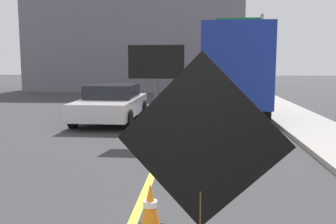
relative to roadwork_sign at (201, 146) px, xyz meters
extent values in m
cube|color=yellow|center=(-0.93, 4.45, -1.47)|extent=(0.14, 36.00, 0.01)
cube|color=orange|center=(0.00, 0.00, 0.05)|extent=(1.53, 0.33, 1.56)
cube|color=black|center=(0.00, -0.01, 0.05)|extent=(1.61, 0.33, 1.63)
cube|color=black|center=(0.00, 0.02, 0.05)|extent=(0.28, 0.06, 0.52)
cube|color=orange|center=(-1.23, 7.37, -1.25)|extent=(1.16, 1.84, 0.45)
cylinder|color=#4C4C4C|center=(-1.23, 7.37, -0.37)|extent=(0.10, 0.10, 1.30)
cube|color=black|center=(-1.23, 7.37, 0.75)|extent=(1.60, 0.14, 0.95)
sphere|color=yellow|center=(-0.68, 7.41, 0.75)|extent=(0.09, 0.09, 0.09)
sphere|color=yellow|center=(-0.98, 7.42, 0.75)|extent=(0.09, 0.09, 0.09)
sphere|color=yellow|center=(-1.28, 7.43, 0.75)|extent=(0.09, 0.09, 0.09)
sphere|color=yellow|center=(-1.58, 7.44, 0.75)|extent=(0.09, 0.09, 0.09)
sphere|color=yellow|center=(-1.75, 7.44, 0.93)|extent=(0.09, 0.09, 0.09)
sphere|color=yellow|center=(-1.75, 7.44, 0.57)|extent=(0.09, 0.09, 0.09)
cube|color=black|center=(1.28, 12.13, -0.90)|extent=(1.80, 7.61, 0.25)
cube|color=silver|center=(1.35, 14.85, 0.18)|extent=(2.33, 2.18, 1.90)
cube|color=navy|center=(1.24, 10.97, 0.63)|extent=(2.42, 5.21, 2.79)
cylinder|color=black|center=(0.26, 14.73, -1.02)|extent=(0.30, 0.91, 0.90)
cylinder|color=black|center=(2.43, 14.67, -1.02)|extent=(0.30, 0.91, 0.90)
cylinder|color=black|center=(0.13, 9.89, -1.02)|extent=(0.30, 0.91, 0.90)
cylinder|color=black|center=(2.30, 9.83, -1.02)|extent=(0.30, 0.91, 0.90)
cube|color=silver|center=(-3.26, 10.41, -0.89)|extent=(2.04, 4.62, 0.60)
cube|color=black|center=(-3.25, 10.64, -0.34)|extent=(1.76, 2.09, 0.50)
cylinder|color=black|center=(-2.34, 8.88, -1.14)|extent=(0.23, 0.66, 0.66)
cylinder|color=black|center=(-4.22, 8.91, -1.14)|extent=(0.23, 0.66, 0.66)
cylinder|color=black|center=(-2.29, 11.91, -1.14)|extent=(0.23, 0.66, 0.66)
cylinder|color=black|center=(-4.18, 11.94, -1.14)|extent=(0.23, 0.66, 0.66)
cylinder|color=gray|center=(3.67, 19.62, 1.03)|extent=(0.18, 0.18, 5.00)
cube|color=#0F6033|center=(2.27, 19.69, 2.68)|extent=(2.60, 0.20, 1.30)
cube|color=white|center=(2.27, 19.73, 2.68)|extent=(1.82, 0.10, 0.18)
cube|color=slate|center=(-4.88, 26.82, 2.75)|extent=(16.03, 7.00, 8.45)
cone|color=orange|center=(-0.65, 1.36, -1.13)|extent=(0.28, 0.28, 0.63)
cylinder|color=white|center=(-0.65, 1.36, -1.09)|extent=(0.19, 0.19, 0.08)
cube|color=black|center=(-0.98, 4.80, -1.46)|extent=(0.36, 0.36, 0.03)
cone|color=#EA5B0C|center=(-0.98, 4.80, -1.15)|extent=(0.28, 0.28, 0.58)
cylinder|color=white|center=(-0.98, 4.80, -1.12)|extent=(0.19, 0.19, 0.08)
camera|label=1|loc=(-0.04, -3.38, 0.77)|focal=40.42mm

